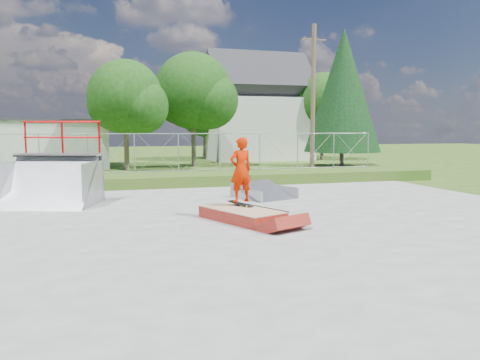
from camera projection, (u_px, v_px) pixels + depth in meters
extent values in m
plane|color=#2E4F16|center=(243.00, 227.00, 11.86)|extent=(120.00, 120.00, 0.00)
cube|color=gray|center=(243.00, 226.00, 11.86)|extent=(20.00, 16.00, 0.04)
cube|color=#2E4F16|center=(182.00, 179.00, 20.90)|extent=(24.00, 3.00, 0.50)
cube|color=maroon|center=(242.00, 216.00, 12.49)|extent=(1.99, 2.64, 0.33)
cube|color=tan|center=(242.00, 209.00, 12.47)|extent=(2.01, 2.66, 0.02)
cube|color=black|center=(241.00, 204.00, 12.90)|extent=(0.64, 0.78, 0.13)
imported|color=red|center=(241.00, 172.00, 12.81)|extent=(0.71, 0.54, 1.78)
cube|color=silver|center=(29.00, 145.00, 30.47)|extent=(10.00, 6.00, 3.00)
cube|color=silver|center=(257.00, 129.00, 38.92)|extent=(8.00, 6.00, 5.00)
cube|color=#2F2F33|center=(257.00, 88.00, 38.56)|extent=(8.40, 6.08, 6.08)
cylinder|color=brown|center=(313.00, 101.00, 24.98)|extent=(0.24, 0.24, 8.00)
cylinder|color=brown|center=(127.00, 150.00, 28.36)|extent=(0.30, 0.30, 2.45)
sphere|color=#193E11|center=(125.00, 97.00, 28.02)|extent=(4.48, 4.48, 4.48)
sphere|color=#193E11|center=(140.00, 106.00, 27.78)|extent=(3.36, 3.36, 3.36)
cylinder|color=brown|center=(194.00, 146.00, 31.50)|extent=(0.30, 0.30, 2.80)
sphere|color=#193E11|center=(193.00, 91.00, 31.11)|extent=(5.12, 5.12, 5.12)
sphere|color=#193E11|center=(209.00, 100.00, 30.84)|extent=(3.84, 3.84, 3.84)
cylinder|color=brown|center=(322.00, 144.00, 38.53)|extent=(0.30, 0.30, 2.62)
sphere|color=#193E11|center=(323.00, 102.00, 38.17)|extent=(4.80, 4.80, 4.80)
sphere|color=#193E11|center=(336.00, 109.00, 37.91)|extent=(3.60, 3.60, 3.60)
cylinder|color=brown|center=(205.00, 146.00, 39.87)|extent=(0.30, 0.30, 2.10)
sphere|color=#193E11|center=(205.00, 114.00, 39.58)|extent=(3.84, 3.84, 3.84)
sphere|color=#193E11|center=(215.00, 120.00, 39.37)|extent=(2.88, 2.88, 2.88)
cylinder|color=brown|center=(342.00, 158.00, 31.37)|extent=(0.28, 0.28, 1.20)
cone|color=black|center=(343.00, 90.00, 30.90)|extent=(5.04, 5.04, 8.10)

